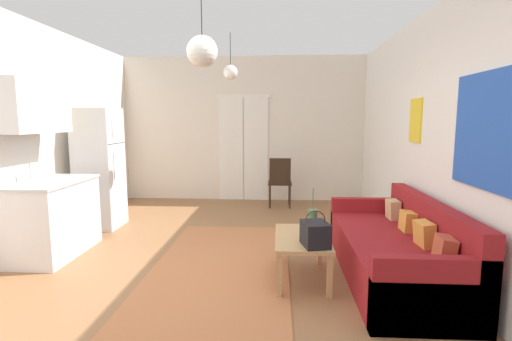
# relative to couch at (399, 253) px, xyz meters

# --- Properties ---
(ground_plane) EXTENTS (5.27, 8.31, 0.10)m
(ground_plane) POSITION_rel_couch_xyz_m (-1.90, -0.18, -0.32)
(ground_plane) COLOR #8E603D
(wall_back) EXTENTS (4.87, 0.13, 2.80)m
(wall_back) POSITION_rel_couch_xyz_m (-1.90, 3.72, 1.12)
(wall_back) COLOR silver
(wall_back) RESTS_ON ground_plane
(wall_right) EXTENTS (0.12, 7.91, 2.80)m
(wall_right) POSITION_rel_couch_xyz_m (0.48, -0.18, 1.13)
(wall_right) COLOR white
(wall_right) RESTS_ON ground_plane
(area_rug) EXTENTS (1.45, 3.32, 0.01)m
(area_rug) POSITION_rel_couch_xyz_m (-1.83, 0.03, -0.26)
(area_rug) COLOR #B26B42
(area_rug) RESTS_ON ground_plane
(couch) EXTENTS (0.90, 2.16, 0.79)m
(couch) POSITION_rel_couch_xyz_m (0.00, 0.00, 0.00)
(couch) COLOR maroon
(couch) RESTS_ON ground_plane
(coffee_table) EXTENTS (0.53, 0.89, 0.44)m
(coffee_table) POSITION_rel_couch_xyz_m (-0.97, -0.07, 0.11)
(coffee_table) COLOR tan
(coffee_table) RESTS_ON ground_plane
(bamboo_vase) EXTENTS (0.10, 0.10, 0.46)m
(bamboo_vase) POSITION_rel_couch_xyz_m (-0.86, 0.05, 0.30)
(bamboo_vase) COLOR #47704C
(bamboo_vase) RESTS_ON coffee_table
(handbag) EXTENTS (0.27, 0.32, 0.33)m
(handbag) POSITION_rel_couch_xyz_m (-0.87, -0.35, 0.29)
(handbag) COLOR black
(handbag) RESTS_ON coffee_table
(refrigerator) EXTENTS (0.58, 0.59, 1.75)m
(refrigerator) POSITION_rel_couch_xyz_m (-3.84, 1.63, 0.61)
(refrigerator) COLOR white
(refrigerator) RESTS_ON ground_plane
(kitchen_counter) EXTENTS (0.63, 1.12, 2.03)m
(kitchen_counter) POSITION_rel_couch_xyz_m (-3.88, 0.45, 0.49)
(kitchen_counter) COLOR silver
(kitchen_counter) RESTS_ON ground_plane
(accent_chair) EXTENTS (0.42, 0.40, 0.91)m
(accent_chair) POSITION_rel_couch_xyz_m (-1.18, 3.04, 0.24)
(accent_chair) COLOR black
(accent_chair) RESTS_ON ground_plane
(pendant_lamp_near) EXTENTS (0.24, 0.24, 0.81)m
(pendant_lamp_near) POSITION_rel_couch_xyz_m (-1.81, -0.72, 1.84)
(pendant_lamp_near) COLOR black
(pendant_lamp_far) EXTENTS (0.20, 0.20, 0.65)m
(pendant_lamp_far) POSITION_rel_couch_xyz_m (-1.90, 1.75, 1.99)
(pendant_lamp_far) COLOR black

